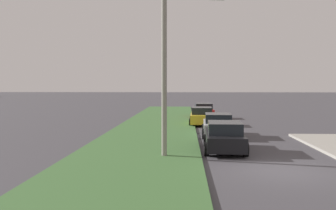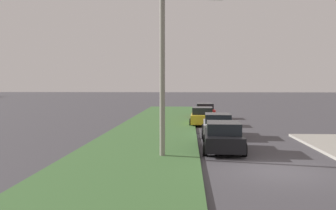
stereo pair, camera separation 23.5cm
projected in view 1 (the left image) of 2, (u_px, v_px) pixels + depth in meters
ground at (283, 171)px, 14.33m from camera, size 300.00×300.00×0.00m
grass_median at (151, 134)px, 24.59m from camera, size 60.00×6.00×0.12m
parked_car_black at (224, 137)px, 18.58m from camera, size 4.36×2.13×1.47m
parked_car_silver at (218, 125)px, 23.97m from camera, size 4.37×2.15×1.47m
parked_car_yellow at (202, 116)px, 30.72m from camera, size 4.36×2.14×1.47m
parked_car_red at (203, 111)px, 37.16m from camera, size 4.36×2.13×1.47m
streetlight at (172, 60)px, 16.67m from camera, size 0.73×2.86×7.50m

